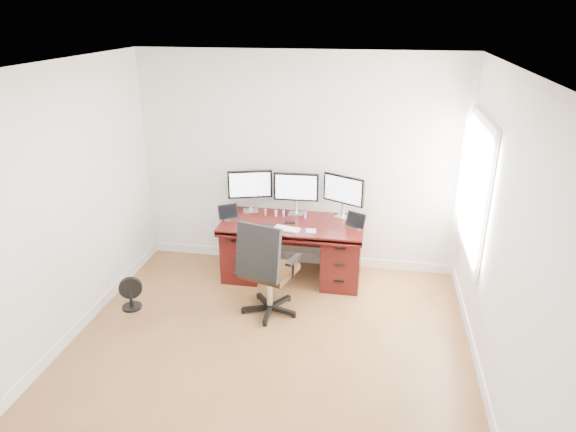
% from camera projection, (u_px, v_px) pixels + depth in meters
% --- Properties ---
extents(ground, '(4.50, 4.50, 0.00)m').
position_uv_depth(ground, '(260.00, 370.00, 4.78)').
color(ground, brown).
rests_on(ground, ground).
extents(back_wall, '(4.00, 0.10, 2.70)m').
position_uv_depth(back_wall, '(299.00, 163.00, 6.33)').
color(back_wall, white).
rests_on(back_wall, ground).
extents(right_wall, '(0.10, 4.50, 2.70)m').
position_uv_depth(right_wall, '(506.00, 251.00, 4.05)').
color(right_wall, white).
rests_on(right_wall, ground).
extents(desk, '(1.70, 0.80, 0.75)m').
position_uv_depth(desk, '(293.00, 247.00, 6.30)').
color(desk, '#3E0D0C').
rests_on(desk, ground).
extents(office_chair, '(0.74, 0.74, 1.11)m').
position_uv_depth(office_chair, '(267.00, 284.00, 5.53)').
color(office_chair, black).
rests_on(office_chair, ground).
extents(floor_fan, '(0.26, 0.22, 0.37)m').
position_uv_depth(floor_fan, '(130.00, 294.00, 5.70)').
color(floor_fan, black).
rests_on(floor_fan, ground).
extents(monitor_left, '(0.54, 0.19, 0.53)m').
position_uv_depth(monitor_left, '(250.00, 186.00, 6.35)').
color(monitor_left, silver).
rests_on(monitor_left, desk).
extents(monitor_center, '(0.55, 0.15, 0.53)m').
position_uv_depth(monitor_center, '(296.00, 188.00, 6.26)').
color(monitor_center, silver).
rests_on(monitor_center, desk).
extents(monitor_right, '(0.50, 0.28, 0.53)m').
position_uv_depth(monitor_right, '(344.00, 191.00, 6.17)').
color(monitor_right, silver).
rests_on(monitor_right, desk).
extents(tablet_left, '(0.24, 0.18, 0.19)m').
position_uv_depth(tablet_left, '(228.00, 213.00, 6.19)').
color(tablet_left, silver).
rests_on(tablet_left, desk).
extents(tablet_right, '(0.24, 0.17, 0.19)m').
position_uv_depth(tablet_right, '(356.00, 221.00, 5.94)').
color(tablet_right, silver).
rests_on(tablet_right, desk).
extents(keyboard, '(0.33, 0.20, 0.01)m').
position_uv_depth(keyboard, '(287.00, 229.00, 5.94)').
color(keyboard, white).
rests_on(keyboard, desk).
extents(trackpad, '(0.13, 0.13, 0.01)m').
position_uv_depth(trackpad, '(311.00, 231.00, 5.89)').
color(trackpad, silver).
rests_on(trackpad, desk).
extents(drawing_tablet, '(0.22, 0.16, 0.01)m').
position_uv_depth(drawing_tablet, '(273.00, 225.00, 6.04)').
color(drawing_tablet, black).
rests_on(drawing_tablet, desk).
extents(phone, '(0.14, 0.10, 0.01)m').
position_uv_depth(phone, '(290.00, 222.00, 6.12)').
color(phone, black).
rests_on(phone, desk).
extents(figurine_brown, '(0.03, 0.03, 0.09)m').
position_uv_depth(figurine_brown, '(265.00, 212.00, 6.32)').
color(figurine_brown, brown).
rests_on(figurine_brown, desk).
extents(figurine_pink, '(0.03, 0.03, 0.09)m').
position_uv_depth(figurine_pink, '(276.00, 213.00, 6.30)').
color(figurine_pink, pink).
rests_on(figurine_pink, desk).
extents(figurine_blue, '(0.03, 0.03, 0.09)m').
position_uv_depth(figurine_blue, '(283.00, 213.00, 6.28)').
color(figurine_blue, '#6778E1').
rests_on(figurine_blue, desk).
extents(figurine_purple, '(0.03, 0.03, 0.09)m').
position_uv_depth(figurine_purple, '(305.00, 215.00, 6.24)').
color(figurine_purple, '#AD61DD').
rests_on(figurine_purple, desk).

